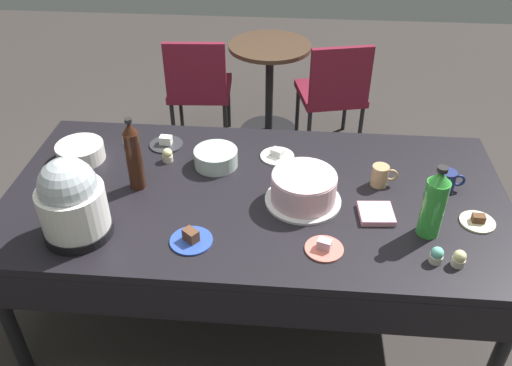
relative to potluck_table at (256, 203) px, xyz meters
name	(u,v)px	position (x,y,z in m)	size (l,w,h in m)	color
ground	(256,306)	(0.00, 0.00, -0.69)	(9.00, 9.00, 0.00)	#383330
potluck_table	(256,203)	(0.00, 0.00, 0.00)	(2.20, 1.10, 0.75)	black
frosted_layer_cake	(304,189)	(0.21, -0.05, 0.13)	(0.33, 0.33, 0.14)	silver
slow_cooker	(72,201)	(-0.68, -0.33, 0.22)	(0.27, 0.27, 0.34)	black
glass_salad_bowl	(216,158)	(-0.21, 0.20, 0.10)	(0.21, 0.21, 0.08)	#B2C6BC
ceramic_snack_bowl	(81,152)	(-0.86, 0.19, 0.10)	(0.22, 0.22, 0.08)	silver
dessert_plate_cobalt	(191,239)	(-0.23, -0.34, 0.08)	(0.17, 0.17, 0.06)	#2D4CB2
dessert_plate_white	(277,155)	(0.08, 0.29, 0.07)	(0.16, 0.16, 0.04)	white
dessert_plate_cream	(478,221)	(0.92, -0.13, 0.07)	(0.14, 0.14, 0.04)	beige
dessert_plate_coral	(324,247)	(0.29, -0.34, 0.07)	(0.15, 0.15, 0.05)	#E07266
dessert_plate_charcoal	(166,143)	(-0.48, 0.35, 0.07)	(0.17, 0.17, 0.05)	#2D2D33
cupcake_berry	(437,255)	(0.71, -0.37, 0.09)	(0.05, 0.05, 0.07)	beige
cupcake_vanilla	(459,259)	(0.78, -0.38, 0.09)	(0.05, 0.05, 0.07)	beige
cupcake_lemon	(167,155)	(-0.44, 0.21, 0.09)	(0.05, 0.05, 0.07)	beige
soda_bottle_lime_soda	(434,203)	(0.70, -0.21, 0.21)	(0.09, 0.09, 0.32)	green
soda_bottle_cola	(134,156)	(-0.53, 0.00, 0.22)	(0.07, 0.07, 0.34)	#33190F
coffee_mug_navy	(447,181)	(0.83, 0.09, 0.11)	(0.12, 0.08, 0.10)	navy
coffee_mug_tan	(381,176)	(0.55, 0.10, 0.11)	(0.12, 0.07, 0.10)	tan
paper_napkin_stack	(376,214)	(0.51, -0.12, 0.07)	(0.14, 0.14, 0.02)	pink
maroon_chair_left	(199,85)	(-0.55, 1.58, -0.20)	(0.47, 0.47, 0.85)	maroon
maroon_chair_right	(334,89)	(0.42, 1.58, -0.20)	(0.53, 0.53, 0.85)	maroon
round_cafe_table	(270,73)	(-0.05, 1.81, -0.19)	(0.60, 0.60, 0.72)	#473323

